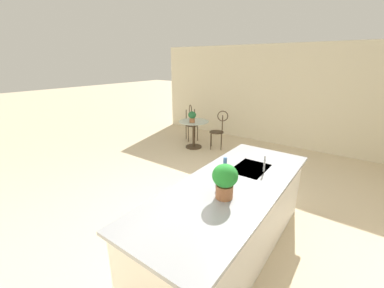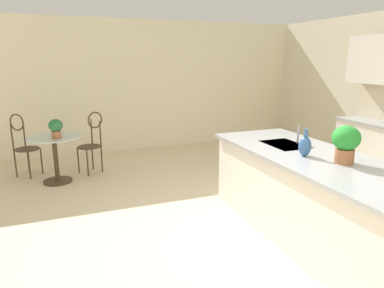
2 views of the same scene
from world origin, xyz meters
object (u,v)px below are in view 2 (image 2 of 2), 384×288
(chair_near_window, at_px, (92,140))
(chair_by_island, at_px, (24,142))
(bistro_table, at_px, (55,155))
(potted_plant_on_table, at_px, (56,127))
(vase_on_counter, at_px, (305,146))
(potted_plant_counter_near, at_px, (346,142))

(chair_near_window, relative_size, chair_by_island, 1.00)
(bistro_table, relative_size, chair_by_island, 0.77)
(chair_near_window, distance_m, chair_by_island, 1.09)
(chair_near_window, bearing_deg, bistro_table, -61.04)
(chair_by_island, bearing_deg, potted_plant_on_table, 37.99)
(potted_plant_on_table, distance_m, vase_on_counter, 3.62)
(vase_on_counter, bearing_deg, bistro_table, -138.65)
(bistro_table, height_order, vase_on_counter, vase_on_counter)
(chair_near_window, relative_size, potted_plant_on_table, 3.58)
(potted_plant_counter_near, height_order, vase_on_counter, potted_plant_counter_near)
(vase_on_counter, bearing_deg, chair_by_island, -138.59)
(bistro_table, distance_m, potted_plant_on_table, 0.48)
(chair_by_island, bearing_deg, bistro_table, 41.73)
(potted_plant_on_table, bearing_deg, potted_plant_counter_near, 40.88)
(potted_plant_on_table, relative_size, vase_on_counter, 1.01)
(chair_by_island, distance_m, potted_plant_on_table, 0.91)
(bistro_table, xyz_separation_m, chair_by_island, (-0.54, -0.48, 0.13))
(bistro_table, height_order, chair_by_island, chair_by_island)
(potted_plant_on_table, xyz_separation_m, potted_plant_counter_near, (3.03, 2.62, 0.23))
(vase_on_counter, bearing_deg, potted_plant_counter_near, 28.77)
(chair_by_island, relative_size, potted_plant_counter_near, 2.80)
(chair_near_window, xyz_separation_m, vase_on_counter, (3.14, 1.89, 0.46))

